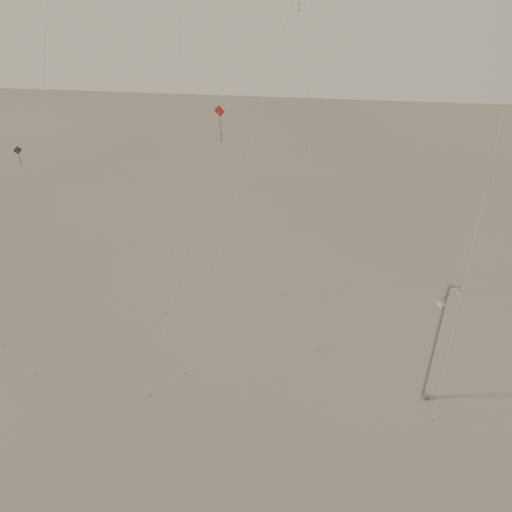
# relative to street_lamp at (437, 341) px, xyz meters

# --- Properties ---
(ground) EXTENTS (160.00, 160.00, 0.00)m
(ground) POSITION_rel_street_lamp_xyz_m (-10.68, -3.12, -4.40)
(ground) COLOR gray
(ground) RESTS_ON ground
(street_lamp) EXTENTS (1.44, 1.10, 8.24)m
(street_lamp) POSITION_rel_street_lamp_xyz_m (0.00, 0.00, 0.00)
(street_lamp) COLOR #92949A
(street_lamp) RESTS_ON ground
(kite_1) EXTENTS (6.23, 6.61, 22.96)m
(kite_1) POSITION_rel_street_lamp_xyz_m (-10.57, 4.98, 12.83)
(kite_1) COLOR #312A28
(kite_1) RESTS_ON ground
(kite_3) EXTENTS (4.16, 6.11, 16.58)m
(kite_3) POSITION_rel_street_lamp_xyz_m (-13.84, 2.58, 8.55)
(kite_3) COLOR maroon
(kite_3) RESTS_ON ground
(kite_6) EXTENTS (0.71, 6.47, 12.31)m
(kite_6) POSITION_rel_street_lamp_xyz_m (-28.21, 6.15, 4.79)
(kite_6) COLOR #312A28
(kite_6) RESTS_ON ground
(kite_7) EXTENTS (1.63, 7.19, 23.96)m
(kite_7) POSITION_rel_street_lamp_xyz_m (-17.38, 12.44, 15.40)
(kite_7) COLOR maroon
(kite_7) RESTS_ON ground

